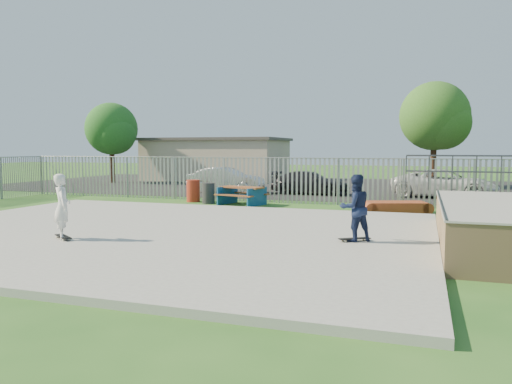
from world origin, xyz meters
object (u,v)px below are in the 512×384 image
(trash_bin_red, at_px, (193,191))
(skater_navy, at_px, (355,208))
(funbox, at_px, (396,207))
(car_dark, at_px, (310,183))
(tree_left, at_px, (111,129))
(car_silver, at_px, (226,180))
(skater_white, at_px, (62,207))
(car_white, at_px, (445,184))
(tree_mid, at_px, (435,116))
(trash_bin_grey, at_px, (208,193))
(picnic_table, at_px, (242,196))

(trash_bin_red, bearing_deg, skater_navy, -44.61)
(funbox, relative_size, car_dark, 0.55)
(trash_bin_red, height_order, tree_left, tree_left)
(trash_bin_red, bearing_deg, car_silver, 93.49)
(car_dark, xyz_separation_m, skater_white, (-2.87, -15.46, 0.35))
(car_silver, xyz_separation_m, car_white, (11.16, 0.74, 0.01))
(tree_mid, height_order, skater_white, tree_mid)
(car_white, bearing_deg, trash_bin_grey, 130.38)
(trash_bin_red, bearing_deg, tree_mid, 50.06)
(car_dark, relative_size, skater_white, 2.53)
(car_silver, distance_m, skater_navy, 15.53)
(picnic_table, xyz_separation_m, trash_bin_grey, (-1.58, 0.02, 0.05))
(picnic_table, relative_size, tree_mid, 0.34)
(picnic_table, distance_m, car_dark, 5.93)
(trash_bin_red, xyz_separation_m, tree_left, (-10.94, 9.62, 3.27))
(car_silver, relative_size, tree_mid, 0.64)
(car_silver, height_order, tree_mid, tree_mid)
(trash_bin_grey, xyz_separation_m, car_dark, (3.29, 5.65, 0.17))
(trash_bin_red, xyz_separation_m, trash_bin_grey, (0.96, -0.45, -0.05))
(trash_bin_red, bearing_deg, picnic_table, -10.57)
(funbox, xyz_separation_m, skater_white, (-7.58, -9.18, 0.76))
(trash_bin_red, distance_m, tree_left, 14.93)
(trash_bin_grey, relative_size, car_white, 0.18)
(car_silver, distance_m, car_white, 11.18)
(picnic_table, relative_size, skater_white, 1.34)
(funbox, distance_m, trash_bin_grey, 8.03)
(funbox, bearing_deg, tree_left, 133.62)
(picnic_table, distance_m, funbox, 6.46)
(trash_bin_red, height_order, tree_mid, tree_mid)
(car_white, bearing_deg, funbox, 173.34)
(car_silver, bearing_deg, skater_navy, -148.22)
(picnic_table, bearing_deg, trash_bin_red, -175.91)
(car_white, distance_m, tree_left, 22.42)
(tree_left, height_order, tree_mid, tree_mid)
(funbox, distance_m, car_silver, 10.91)
(picnic_table, height_order, tree_mid, tree_mid)
(car_dark, height_order, skater_navy, skater_navy)
(tree_mid, bearing_deg, tree_left, -172.48)
(car_silver, bearing_deg, car_white, -88.14)
(picnic_table, bearing_deg, skater_navy, -38.51)
(tree_mid, distance_m, skater_white, 24.68)
(trash_bin_grey, distance_m, car_silver, 5.30)
(trash_bin_grey, xyz_separation_m, car_white, (9.91, 5.89, 0.26))
(trash_bin_red, height_order, car_dark, car_dark)
(funbox, relative_size, skater_navy, 1.40)
(trash_bin_red, distance_m, skater_navy, 11.72)
(car_silver, bearing_deg, funbox, -123.98)
(skater_white, bearing_deg, car_white, -77.03)
(trash_bin_grey, bearing_deg, skater_navy, -46.48)
(funbox, bearing_deg, picnic_table, 156.39)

